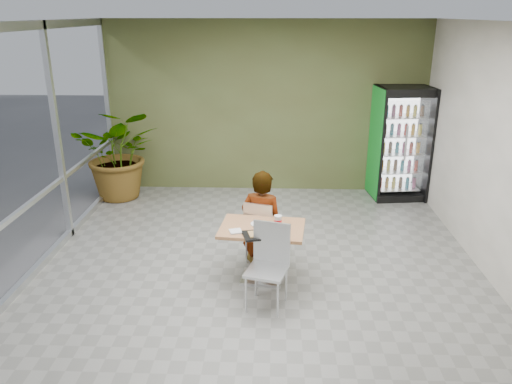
% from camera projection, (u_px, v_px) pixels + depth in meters
% --- Properties ---
extents(ground, '(7.00, 7.00, 0.00)m').
position_uv_depth(ground, '(259.00, 276.00, 6.63)').
color(ground, gray).
rests_on(ground, ground).
extents(room_envelope, '(6.00, 7.00, 3.20)m').
position_uv_depth(room_envelope, '(259.00, 160.00, 6.08)').
color(room_envelope, silver).
rests_on(room_envelope, ground).
extents(storefront_frame, '(0.10, 7.00, 3.20)m').
position_uv_depth(storefront_frame, '(18.00, 157.00, 6.19)').
color(storefront_frame, silver).
rests_on(storefront_frame, ground).
extents(dining_table, '(1.12, 0.84, 0.75)m').
position_uv_depth(dining_table, '(262.00, 242.00, 6.36)').
color(dining_table, '#AF7B4B').
rests_on(dining_table, ground).
extents(chair_far, '(0.50, 0.50, 0.91)m').
position_uv_depth(chair_far, '(260.00, 227.00, 6.81)').
color(chair_far, silver).
rests_on(chair_far, ground).
extents(chair_near, '(0.55, 0.55, 1.01)m').
position_uv_depth(chair_near, '(269.00, 258.00, 5.83)').
color(chair_near, silver).
rests_on(chair_near, ground).
extents(seated_woman, '(0.69, 0.54, 1.63)m').
position_uv_depth(seated_woman, '(262.00, 227.00, 6.85)').
color(seated_woman, black).
rests_on(seated_woman, ground).
extents(pizza_plate, '(0.30, 0.28, 0.03)m').
position_uv_depth(pizza_plate, '(259.00, 223.00, 6.35)').
color(pizza_plate, silver).
rests_on(pizza_plate, dining_table).
extents(soda_cup, '(0.10, 0.10, 0.17)m').
position_uv_depth(soda_cup, '(278.00, 222.00, 6.22)').
color(soda_cup, silver).
rests_on(soda_cup, dining_table).
extents(napkin_stack, '(0.18, 0.18, 0.02)m').
position_uv_depth(napkin_stack, '(236.00, 231.00, 6.14)').
color(napkin_stack, silver).
rests_on(napkin_stack, dining_table).
extents(cafeteria_tray, '(0.47, 0.39, 0.02)m').
position_uv_depth(cafeteria_tray, '(260.00, 235.00, 6.03)').
color(cafeteria_tray, black).
rests_on(cafeteria_tray, dining_table).
extents(beverage_fridge, '(1.02, 0.83, 2.06)m').
position_uv_depth(beverage_fridge, '(400.00, 144.00, 9.14)').
color(beverage_fridge, black).
rests_on(beverage_fridge, ground).
extents(potted_plant, '(1.63, 1.43, 1.71)m').
position_uv_depth(potted_plant, '(120.00, 153.00, 9.18)').
color(potted_plant, '#276229').
rests_on(potted_plant, ground).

